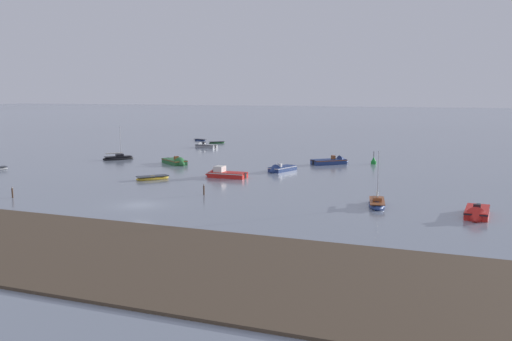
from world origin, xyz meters
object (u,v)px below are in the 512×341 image
mooring_post_right (204,190)px  sailboat_moored_1 (118,158)px  mooring_post_near (12,193)px  sailboat_moored_0 (377,203)px  rowboat_moored_4 (217,143)px  motorboat_moored_3 (279,170)px  rowboat_moored_0 (153,178)px  motorboat_moored_1 (177,163)px  motorboat_moored_4 (476,215)px  motorboat_moored_5 (203,146)px  motorboat_moored_2 (222,175)px  motorboat_moored_0 (334,162)px  channel_buoy (374,161)px  rowboat_moored_2 (200,140)px

mooring_post_right → sailboat_moored_1: bearing=139.8°
mooring_post_near → mooring_post_right: size_ratio=0.98×
sailboat_moored_0 → rowboat_moored_4: 75.03m
sailboat_moored_0 → mooring_post_near: (-39.56, -10.55, 0.32)m
motorboat_moored_3 → mooring_post_near: bearing=-17.7°
rowboat_moored_0 → mooring_post_near: size_ratio=3.39×
rowboat_moored_0 → motorboat_moored_1: 15.85m
motorboat_moored_1 → motorboat_moored_3: size_ratio=1.08×
motorboat_moored_4 → motorboat_moored_5: 75.37m
motorboat_moored_2 → sailboat_moored_1: size_ratio=1.03×
sailboat_moored_0 → rowboat_moored_0: (-31.76, 6.72, -0.07)m
sailboat_moored_1 → motorboat_moored_5: size_ratio=1.09×
motorboat_moored_3 → sailboat_moored_1: sailboat_moored_1 is taller
sailboat_moored_1 → rowboat_moored_4: sailboat_moored_1 is taller
motorboat_moored_3 → rowboat_moored_4: bearing=-126.0°
motorboat_moored_0 → motorboat_moored_3: bearing=-157.1°
motorboat_moored_0 → motorboat_moored_4: (22.22, -34.38, -0.03)m
mooring_post_near → channel_buoy: bearing=53.4°
motorboat_moored_0 → mooring_post_near: size_ratio=4.78×
motorboat_moored_1 → rowboat_moored_2: size_ratio=1.74×
motorboat_moored_5 → rowboat_moored_4: size_ratio=1.52×
motorboat_moored_2 → motorboat_moored_5: motorboat_moored_2 is taller
motorboat_moored_2 → mooring_post_right: 13.67m
sailboat_moored_1 → motorboat_moored_3: bearing=-55.3°
motorboat_moored_3 → sailboat_moored_1: bearing=-79.4°
motorboat_moored_1 → rowboat_moored_4: bearing=141.2°
rowboat_moored_0 → sailboat_moored_1: size_ratio=0.75×
rowboat_moored_2 → motorboat_moored_2: bearing=-43.1°
motorboat_moored_2 → mooring_post_right: (3.82, -13.12, 0.25)m
mooring_post_near → mooring_post_right: 21.80m
channel_buoy → mooring_post_right: 37.99m
motorboat_moored_5 → rowboat_moored_4: (-1.35, 9.56, -0.09)m
motorboat_moored_2 → mooring_post_near: size_ratio=4.68×
rowboat_moored_4 → mooring_post_near: mooring_post_near is taller
rowboat_moored_0 → channel_buoy: size_ratio=2.00×
channel_buoy → motorboat_moored_3: bearing=-130.1°
rowboat_moored_2 → rowboat_moored_4: size_ratio=1.01×
motorboat_moored_4 → mooring_post_near: 50.09m
motorboat_moored_0 → rowboat_moored_2: (-41.32, 31.66, -0.16)m
sailboat_moored_1 → motorboat_moored_5: sailboat_moored_1 is taller
motorboat_moored_1 → mooring_post_near: bearing=-59.6°
sailboat_moored_0 → motorboat_moored_1: sailboat_moored_0 is taller
channel_buoy → motorboat_moored_4: bearing=-66.4°
motorboat_moored_3 → sailboat_moored_1: size_ratio=0.98×
rowboat_moored_0 → motorboat_moored_5: 44.57m
motorboat_moored_0 → motorboat_moored_1: (-24.09, -10.35, -0.01)m
rowboat_moored_4 → motorboat_moored_4: bearing=-89.5°
rowboat_moored_4 → mooring_post_near: (7.14, -69.28, 0.43)m
rowboat_moored_0 → motorboat_moored_2: (7.97, 5.42, 0.16)m
rowboat_moored_0 → motorboat_moored_5: size_ratio=0.82×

